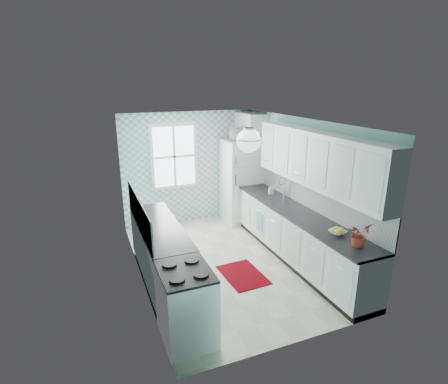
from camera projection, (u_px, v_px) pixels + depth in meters
name	position (u px, v px, depth m)	size (l,w,h in m)	color
floor	(227.00, 263.00, 6.29)	(3.00, 4.40, 0.02)	beige
ceiling	(227.00, 121.00, 5.53)	(3.00, 4.40, 0.02)	white
wall_back	(189.00, 168.00, 7.86)	(3.00, 0.02, 2.50)	#7DC0BB
wall_front	(301.00, 253.00, 3.96)	(3.00, 0.02, 2.50)	#7DC0BB
wall_left	(136.00, 208.00, 5.37)	(0.02, 4.40, 2.50)	#7DC0BB
wall_right	(302.00, 187.00, 6.45)	(0.02, 4.40, 2.50)	#7DC0BB
accent_wall	(190.00, 168.00, 7.84)	(3.00, 0.01, 2.50)	#67BBB8
window	(174.00, 156.00, 7.60)	(1.04, 0.05, 1.44)	white
backsplash_right	(314.00, 196.00, 6.11)	(0.02, 3.60, 0.51)	white
backsplash_left	(139.00, 213.00, 5.33)	(0.02, 2.15, 0.51)	white
upper_cabinets_right	(317.00, 160.00, 5.66)	(0.33, 3.20, 0.90)	white
upper_cabinet_fridge	(250.00, 122.00, 7.69)	(0.40, 0.74, 0.40)	white
ceiling_light	(249.00, 140.00, 4.88)	(0.34, 0.34, 0.35)	silver
base_cabinets_right	(297.00, 238.00, 6.23)	(0.60, 3.60, 0.90)	white
countertop_right	(298.00, 213.00, 6.08)	(0.63, 3.60, 0.04)	black
base_cabinets_left	(160.00, 253.00, 5.66)	(0.60, 2.15, 0.90)	white
countertop_left	(159.00, 226.00, 5.52)	(0.63, 2.15, 0.04)	black
fridge	(242.00, 181.00, 7.98)	(0.82, 0.81, 1.88)	white
stove	(186.00, 303.00, 4.32)	(0.62, 0.78, 0.94)	white
sink	(275.00, 199.00, 6.81)	(0.57, 0.48, 0.53)	silver
rug	(243.00, 275.00, 5.86)	(0.62, 0.89, 0.01)	maroon
dish_towel	(260.00, 222.00, 6.85)	(0.02, 0.26, 0.39)	#59BEB8
fruit_bowl	(337.00, 232.00, 5.18)	(0.24, 0.24, 0.06)	silver
potted_plant	(359.00, 235.00, 4.77)	(0.30, 0.26, 0.34)	red
soap_bottle	(271.00, 189.00, 7.02)	(0.09, 0.09, 0.20)	#92ADBC
microwave	(242.00, 134.00, 7.65)	(0.50, 0.34, 0.28)	white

